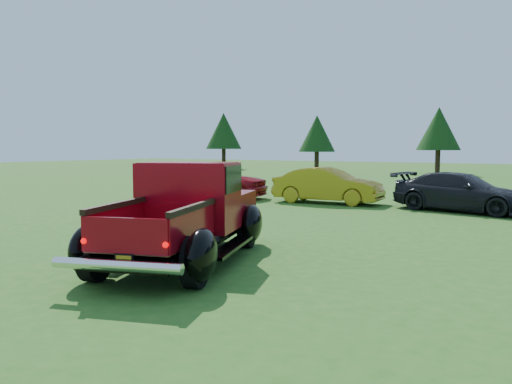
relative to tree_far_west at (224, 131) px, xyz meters
name	(u,v)px	position (x,y,z in m)	size (l,w,h in m)	color
ground	(236,251)	(22.00, -30.00, -3.52)	(120.00, 120.00, 0.00)	#285B1A
tree_far_west	(224,131)	(0.00, 0.00, 0.00)	(3.33, 3.33, 5.20)	#332114
tree_west	(317,134)	(10.00, -1.00, -0.41)	(2.94, 2.94, 4.60)	#332114
tree_mid_left	(439,129)	(19.00, 1.00, -0.14)	(3.20, 3.20, 5.00)	#332114
pickup_truck	(189,213)	(21.62, -30.92, -2.70)	(3.37, 4.96, 1.73)	black
show_car_red	(213,179)	(15.50, -22.14, -2.78)	(1.75, 4.34, 1.48)	maroon
show_car_yellow	(328,185)	(20.08, -21.39, -2.88)	(1.35, 3.87, 1.27)	#A28215
show_car_grey	(461,192)	(24.56, -21.29, -2.92)	(1.69, 4.16, 1.21)	black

